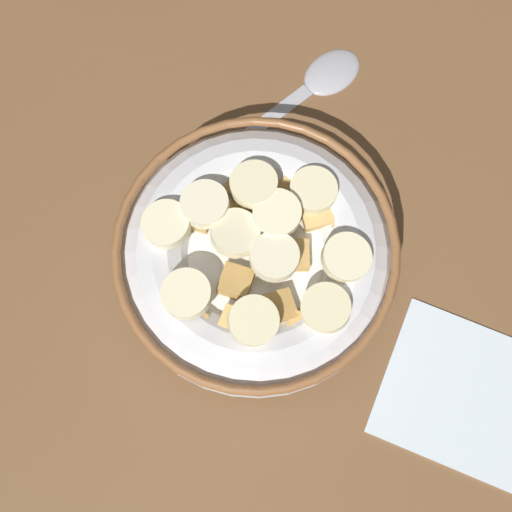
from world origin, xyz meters
TOP-DOWN VIEW (x-y plane):
  - ground_plane at (0.00, 0.00)cm, footprint 110.68×110.68cm
  - cereal_bowl at (-0.00, -0.02)cm, footprint 17.89×17.89cm
  - spoon at (3.80, -14.03)cm, footprint 6.52×14.57cm
  - folded_napkin at (-18.53, -0.55)cm, footprint 17.05×11.96cm

SIDE VIEW (x-z plane):
  - ground_plane at x=0.00cm, z-range -2.00..0.00cm
  - folded_napkin at x=-18.53cm, z-range 0.00..0.30cm
  - spoon at x=3.80cm, z-range -0.05..0.75cm
  - cereal_bowl at x=0.00cm, z-range -0.26..5.91cm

